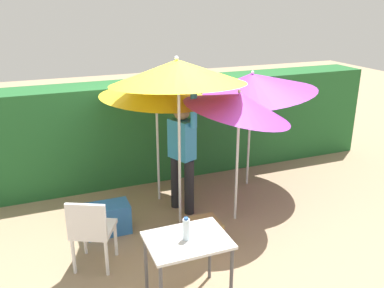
# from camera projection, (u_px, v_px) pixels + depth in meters

# --- Properties ---
(ground_plane) EXTENTS (24.00, 24.00, 0.00)m
(ground_plane) POSITION_uv_depth(u_px,v_px,m) (200.00, 226.00, 5.62)
(ground_plane) COLOR #9E8466
(hedge_row) EXTENTS (8.00, 0.70, 1.66)m
(hedge_row) POSITION_uv_depth(u_px,v_px,m) (157.00, 129.00, 7.04)
(hedge_row) COLOR #23602D
(hedge_row) RESTS_ON ground_plane
(umbrella_rainbow) EXTENTS (1.47, 1.44, 1.99)m
(umbrella_rainbow) POSITION_uv_depth(u_px,v_px,m) (239.00, 103.00, 5.29)
(umbrella_rainbow) COLOR silver
(umbrella_rainbow) RESTS_ON ground_plane
(umbrella_orange) EXTENTS (1.71, 1.72, 2.32)m
(umbrella_orange) POSITION_uv_depth(u_px,v_px,m) (178.00, 72.00, 5.01)
(umbrella_orange) COLOR silver
(umbrella_orange) RESTS_ON ground_plane
(umbrella_yellow) EXTENTS (2.00, 1.98, 2.03)m
(umbrella_yellow) POSITION_uv_depth(u_px,v_px,m) (252.00, 84.00, 6.32)
(umbrella_yellow) COLOR silver
(umbrella_yellow) RESTS_ON ground_plane
(umbrella_navy) EXTENTS (1.62, 1.61, 1.96)m
(umbrella_navy) POSITION_uv_depth(u_px,v_px,m) (156.00, 89.00, 5.81)
(umbrella_navy) COLOR silver
(umbrella_navy) RESTS_ON ground_plane
(person_vendor) EXTENTS (0.35, 0.54, 1.88)m
(person_vendor) POSITION_uv_depth(u_px,v_px,m) (182.00, 150.00, 5.76)
(person_vendor) COLOR black
(person_vendor) RESTS_ON ground_plane
(chair_plastic) EXTENTS (0.59, 0.59, 0.89)m
(chair_plastic) POSITION_uv_depth(u_px,v_px,m) (91.00, 229.00, 4.60)
(chair_plastic) COLOR silver
(chair_plastic) RESTS_ON ground_plane
(cooler_box) EXTENTS (0.57, 0.33, 0.40)m
(cooler_box) POSITION_uv_depth(u_px,v_px,m) (108.00, 219.00, 5.43)
(cooler_box) COLOR #2D6BB7
(cooler_box) RESTS_ON ground_plane
(crate_cardboard) EXTENTS (0.38, 0.36, 0.35)m
(crate_cardboard) POSITION_uv_depth(u_px,v_px,m) (204.00, 234.00, 5.13)
(crate_cardboard) COLOR #9E7A4C
(crate_cardboard) RESTS_ON ground_plane
(folding_table) EXTENTS (0.80, 0.60, 0.74)m
(folding_table) POSITION_uv_depth(u_px,v_px,m) (188.00, 247.00, 4.03)
(folding_table) COLOR #4C4C51
(folding_table) RESTS_ON ground_plane
(bottle_water) EXTENTS (0.07, 0.07, 0.24)m
(bottle_water) POSITION_uv_depth(u_px,v_px,m) (186.00, 229.00, 3.96)
(bottle_water) COLOR silver
(bottle_water) RESTS_ON folding_table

